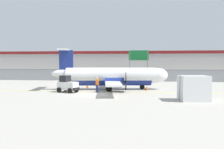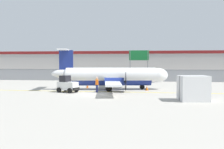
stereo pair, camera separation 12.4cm
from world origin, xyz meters
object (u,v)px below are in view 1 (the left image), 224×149
traffic_cone_near_right (87,86)px  traffic_cone_near_left (147,88)px  traffic_cone_far_left (74,86)px  parked_car_0 (57,73)px  parked_car_3 (181,73)px  highway_sign (139,58)px  ground_crew_worker (97,84)px  parked_car_1 (103,74)px  cargo_container (194,88)px  baggage_tug (67,85)px  parked_car_2 (138,75)px  commuter_airplane (113,76)px

traffic_cone_near_right → traffic_cone_near_left: bearing=-12.9°
traffic_cone_far_left → parked_car_0: size_ratio=0.15×
parked_car_3 → highway_sign: (-9.02, -10.35, 3.24)m
ground_crew_worker → highway_sign: (4.24, 18.40, 3.19)m
traffic_cone_near_left → traffic_cone_near_right: bearing=167.1°
traffic_cone_near_left → parked_car_0: parked_car_0 is taller
traffic_cone_near_right → parked_car_1: 20.38m
traffic_cone_near_left → traffic_cone_far_left: same height
traffic_cone_near_left → parked_car_3: 27.11m
traffic_cone_near_left → highway_sign: bearing=94.8°
cargo_container → traffic_cone_far_left: cargo_container is taller
traffic_cone_near_left → highway_sign: (-1.31, 15.63, 3.83)m
traffic_cone_near_left → parked_car_1: parked_car_1 is taller
cargo_container → parked_car_1: 32.32m
baggage_tug → ground_crew_worker: 3.34m
traffic_cone_far_left → ground_crew_worker: bearing=-44.2°
traffic_cone_near_left → parked_car_0: bearing=130.4°
parked_car_1 → parked_car_2: bearing=-12.5°
baggage_tug → parked_car_0: size_ratio=0.60×
parked_car_1 → parked_car_2: size_ratio=1.04×
cargo_container → traffic_cone_near_left: bearing=110.2°
commuter_airplane → cargo_container: commuter_airplane is taller
traffic_cone_near_left → parked_car_1: bearing=112.2°
highway_sign → baggage_tug: bearing=-112.0°
parked_car_3 → traffic_cone_near_right: bearing=-122.2°
commuter_airplane → traffic_cone_near_left: size_ratio=25.09×
commuter_airplane → parked_car_2: size_ratio=3.80×
baggage_tug → parked_car_2: baggage_tug is taller
ground_crew_worker → traffic_cone_far_left: (-3.58, 3.48, -0.64)m
parked_car_1 → highway_sign: (7.68, -6.46, 3.24)m
commuter_airplane → parked_car_0: 26.63m
parked_car_0 → highway_sign: bearing=157.4°
traffic_cone_far_left → parked_car_1: parked_car_1 is taller
baggage_tug → parked_car_0: (-10.24, 25.56, 0.04)m
baggage_tug → traffic_cone_near_right: size_ratio=4.01×
commuter_airplane → parked_car_0: (-14.96, 22.02, -0.71)m
commuter_airplane → traffic_cone_near_left: bearing=-15.4°
traffic_cone_near_right → highway_sign: (6.39, 13.87, 3.83)m
traffic_cone_far_left → parked_car_0: 23.97m
parked_car_0 → parked_car_1: (10.12, -0.41, 0.00)m
baggage_tug → traffic_cone_near_right: baggage_tug is taller
traffic_cone_far_left → highway_sign: bearing=62.3°
traffic_cone_near_right → parked_car_3: parked_car_3 is taller
traffic_cone_far_left → parked_car_3: (16.84, 25.27, 0.58)m
cargo_container → parked_car_0: bearing=120.1°
commuter_airplane → cargo_container: size_ratio=6.08×
parked_car_1 → baggage_tug: bearing=-82.4°
parked_car_1 → traffic_cone_near_left: bearing=-60.5°
traffic_cone_near_right → parked_car_2: bearing=70.6°
traffic_cone_near_right → parked_car_1: parked_car_1 is taller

